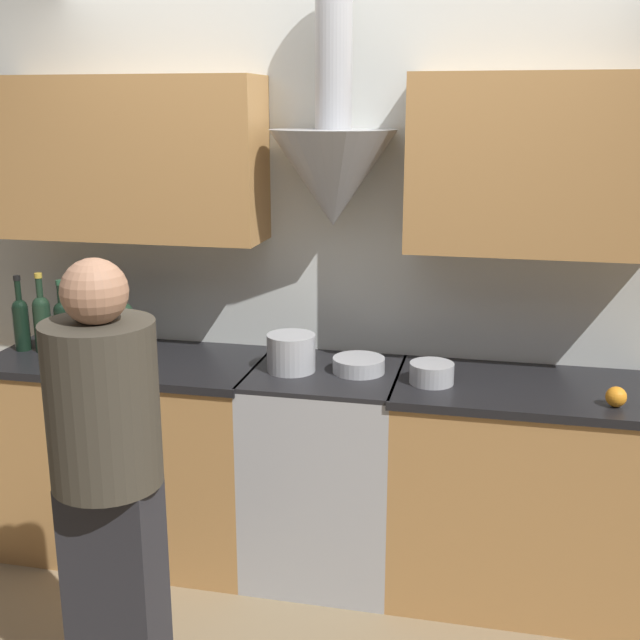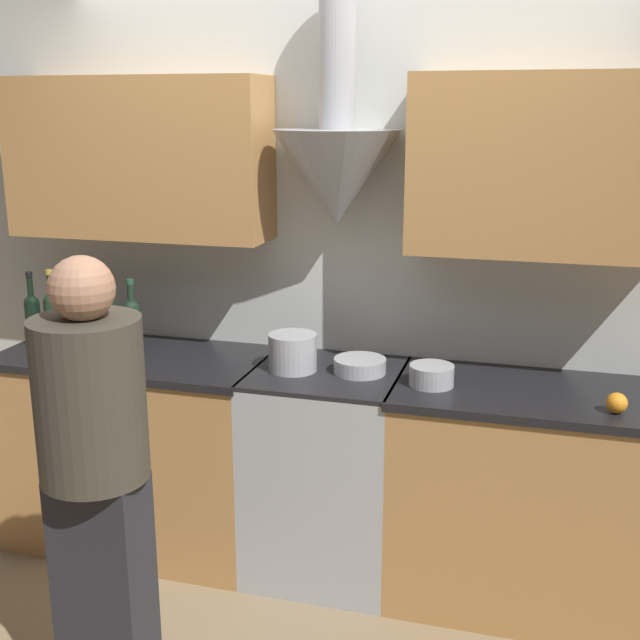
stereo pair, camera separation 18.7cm
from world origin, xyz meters
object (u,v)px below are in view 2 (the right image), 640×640
object	(u,v)px
wine_bottle_5	(133,324)
saucepan	(432,375)
stock_pot	(293,352)
mixing_bowl	(360,366)
wine_bottle_1	(53,316)
person_foreground_left	(97,479)
orange_fruit	(617,403)
wine_bottle_3	(93,324)
stove_range	(326,471)
wine_bottle_4	(112,324)
wine_bottle_2	(72,320)
wine_bottle_0	(33,317)

from	to	relation	value
wine_bottle_5	saucepan	world-z (taller)	wine_bottle_5
saucepan	stock_pot	bearing A→B (deg)	177.07
mixing_bowl	saucepan	world-z (taller)	saucepan
wine_bottle_1	person_foreground_left	xyz separation A→B (m)	(0.86, -1.07, -0.20)
orange_fruit	wine_bottle_5	bearing A→B (deg)	175.32
wine_bottle_1	wine_bottle_3	world-z (taller)	wine_bottle_1
stove_range	wine_bottle_5	xyz separation A→B (m)	(-0.90, -0.01, 0.61)
stove_range	wine_bottle_3	world-z (taller)	wine_bottle_3
person_foreground_left	wine_bottle_4	bearing A→B (deg)	117.08
mixing_bowl	saucepan	xyz separation A→B (m)	(0.31, -0.07, 0.01)
stove_range	mixing_bowl	world-z (taller)	mixing_bowl
wine_bottle_2	mixing_bowl	distance (m)	1.35
stove_range	saucepan	distance (m)	0.68
wine_bottle_2	orange_fruit	bearing A→B (deg)	-3.82
orange_fruit	saucepan	size ratio (longest dim) A/B	0.43
wine_bottle_2	wine_bottle_0	bearing A→B (deg)	176.38
stock_pot	wine_bottle_3	bearing A→B (deg)	179.24
wine_bottle_5	orange_fruit	bearing A→B (deg)	-4.68
orange_fruit	person_foreground_left	xyz separation A→B (m)	(-1.61, -0.90, -0.09)
wine_bottle_0	person_foreground_left	world-z (taller)	person_foreground_left
wine_bottle_5	person_foreground_left	xyz separation A→B (m)	(0.44, -1.07, -0.20)
wine_bottle_2	saucepan	xyz separation A→B (m)	(1.66, -0.04, -0.10)
wine_bottle_0	saucepan	distance (m)	1.88
wine_bottle_1	wine_bottle_3	bearing A→B (deg)	-4.06
wine_bottle_5	wine_bottle_1	bearing A→B (deg)	178.98
wine_bottle_5	mixing_bowl	distance (m)	1.05
wine_bottle_0	orange_fruit	world-z (taller)	wine_bottle_0
wine_bottle_1	wine_bottle_3	size ratio (longest dim) A/B	1.14
wine_bottle_2	saucepan	bearing A→B (deg)	-1.40
wine_bottle_3	person_foreground_left	distance (m)	1.25
wine_bottle_3	person_foreground_left	xyz separation A→B (m)	(0.64, -1.06, -0.18)
wine_bottle_4	orange_fruit	distance (m)	2.16
stock_pot	saucepan	size ratio (longest dim) A/B	1.15
wine_bottle_1	wine_bottle_2	world-z (taller)	wine_bottle_1
wine_bottle_1	orange_fruit	bearing A→B (deg)	-4.07
stove_range	stock_pot	bearing A→B (deg)	-169.03
wine_bottle_3	stock_pot	bearing A→B (deg)	-0.76
mixing_bowl	saucepan	bearing A→B (deg)	-13.04
wine_bottle_1	person_foreground_left	world-z (taller)	person_foreground_left
person_foreground_left	wine_bottle_5	bearing A→B (deg)	112.55
wine_bottle_0	saucepan	bearing A→B (deg)	-1.66
wine_bottle_3	saucepan	xyz separation A→B (m)	(1.56, -0.04, -0.08)
stock_pot	mixing_bowl	world-z (taller)	stock_pot
person_foreground_left	orange_fruit	bearing A→B (deg)	29.14
wine_bottle_5	stove_range	bearing A→B (deg)	0.43
wine_bottle_3	wine_bottle_5	bearing A→B (deg)	2.31
mixing_bowl	stove_range	bearing A→B (deg)	-174.24
wine_bottle_1	wine_bottle_4	bearing A→B (deg)	-2.95
stove_range	wine_bottle_2	distance (m)	1.35
stove_range	person_foreground_left	xyz separation A→B (m)	(-0.46, -1.07, 0.41)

